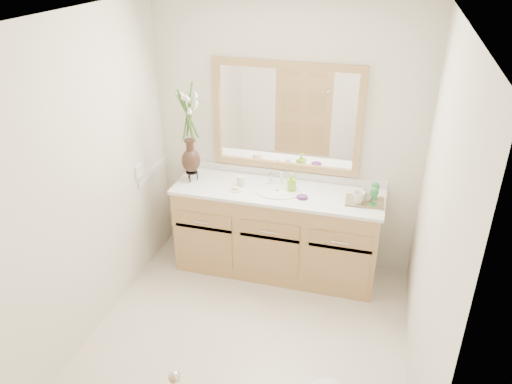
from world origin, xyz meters
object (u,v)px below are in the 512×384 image
(tumbler, at_px, (241,181))
(soap_bottle, at_px, (291,182))
(tray, at_px, (365,201))
(flower_vase, at_px, (188,123))

(tumbler, relative_size, soap_bottle, 0.64)
(tumbler, height_order, soap_bottle, soap_bottle)
(soap_bottle, xyz_separation_m, tray, (0.64, -0.06, -0.06))
(flower_vase, distance_m, soap_bottle, 1.03)
(flower_vase, bearing_deg, tumbler, 0.89)
(tumbler, relative_size, tray, 0.29)
(flower_vase, bearing_deg, soap_bottle, 3.04)
(tumbler, xyz_separation_m, soap_bottle, (0.45, 0.04, 0.03))
(soap_bottle, bearing_deg, tray, -26.51)
(flower_vase, relative_size, tumbler, 8.84)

